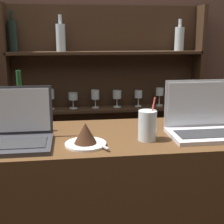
# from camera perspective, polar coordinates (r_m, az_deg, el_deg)

# --- Properties ---
(back_wall) EXTENTS (7.00, 0.06, 2.70)m
(back_wall) POSITION_cam_1_polar(r_m,az_deg,el_deg) (2.38, -2.09, 11.65)
(back_wall) COLOR #4C3328
(back_wall) RESTS_ON ground_plane
(back_shelf) EXTENTS (1.42, 0.18, 1.65)m
(back_shelf) POSITION_cam_1_polar(r_m,az_deg,el_deg) (2.38, -1.28, -0.13)
(back_shelf) COLOR #332114
(back_shelf) RESTS_ON ground_plane
(laptop_near) EXTENTS (0.29, 0.24, 0.23)m
(laptop_near) POSITION_cam_1_polar(r_m,az_deg,el_deg) (1.36, -17.04, -3.60)
(laptop_near) COLOR #333338
(laptop_near) RESTS_ON bar_counter
(laptop_far) EXTENTS (0.33, 0.22, 0.24)m
(laptop_far) POSITION_cam_1_polar(r_m,az_deg,el_deg) (1.48, 16.45, -1.89)
(laptop_far) COLOR silver
(laptop_far) RESTS_ON bar_counter
(cake_plate) EXTENTS (0.17, 0.18, 0.09)m
(cake_plate) POSITION_cam_1_polar(r_m,az_deg,el_deg) (1.28, -4.86, -4.43)
(cake_plate) COLOR white
(cake_plate) RESTS_ON bar_counter
(water_glass) EXTENTS (0.08, 0.08, 0.19)m
(water_glass) POSITION_cam_1_polar(r_m,az_deg,el_deg) (1.35, 6.48, -2.45)
(water_glass) COLOR silver
(water_glass) RESTS_ON bar_counter
(wine_bottle_green) EXTENTS (0.06, 0.06, 0.29)m
(wine_bottle_green) POSITION_cam_1_polar(r_m,az_deg,el_deg) (1.51, -16.32, 0.60)
(wine_bottle_green) COLOR #1E4C23
(wine_bottle_green) RESTS_ON bar_counter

